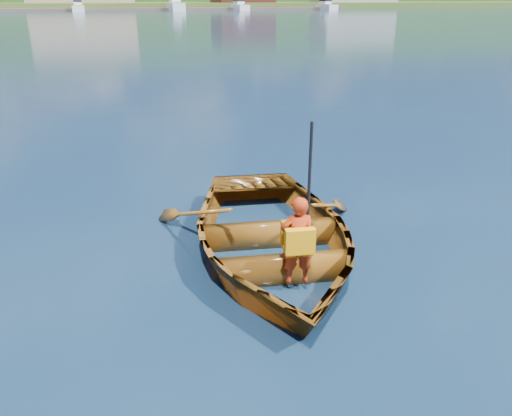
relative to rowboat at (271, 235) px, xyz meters
name	(u,v)px	position (x,y,z in m)	size (l,w,h in m)	color
ground	(325,286)	(0.38, -0.95, -0.30)	(600.00, 600.00, 0.00)	#111F3D
rowboat	(271,235)	(0.00, 0.00, 0.00)	(3.73, 4.77, 0.90)	brown
child_paddler	(298,240)	(0.02, -0.91, 0.35)	(0.43, 0.38, 1.89)	#BA3211
dock	(65,10)	(-8.80, 147.05, 0.10)	(160.05, 7.12, 0.80)	brown
marina_yachts	(45,6)	(-13.37, 142.38, 1.05)	(147.01, 13.77, 4.33)	white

